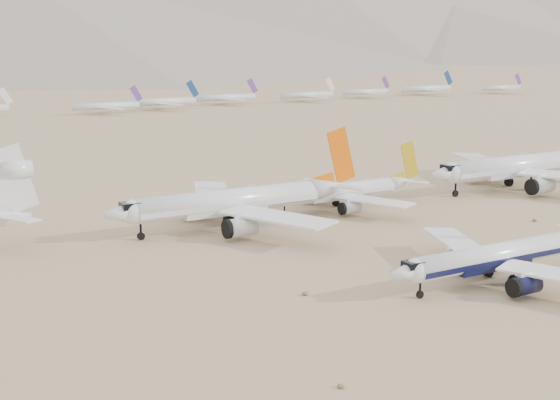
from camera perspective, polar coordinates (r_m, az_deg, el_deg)
name	(u,v)px	position (r m, az deg, el deg)	size (l,w,h in m)	color
ground	(518,289)	(128.21, 17.04, -6.25)	(7000.00, 7000.00, 0.00)	#81664B
main_airliner	(505,255)	(130.84, 16.11, -3.88)	(44.13, 43.11, 15.58)	silver
row2_navy_widebody	(523,166)	(213.09, 17.33, 2.41)	(58.77, 57.47, 20.91)	silver
row2_gold_tail	(344,191)	(179.68, 4.72, 0.67)	(40.69, 39.80, 14.49)	silver
row2_orange_tail	(239,201)	(161.31, -3.03, -0.07)	(54.64, 53.46, 19.49)	silver
distant_storage_row	(93,104)	(426.43, -13.50, 6.84)	(624.30, 57.55, 14.43)	silver
foothills	(241,21)	(1333.63, -2.86, 12.98)	(4637.50, 1395.00, 155.00)	slate
desert_scrub	(535,364)	(99.88, 18.17, -11.36)	(233.60, 121.67, 0.63)	brown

